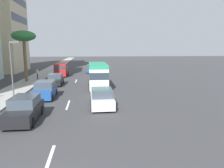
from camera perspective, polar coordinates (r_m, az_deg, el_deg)
ground_plane at (r=37.45m, az=-9.31°, el=1.79°), size 198.00×198.00×0.00m
sidewalk_right at (r=38.37m, az=-19.52°, el=1.66°), size 162.00×3.40×0.15m
lane_stripe_near at (r=10.37m, az=-16.66°, el=-19.39°), size 3.20×0.16×0.01m
lane_stripe_mid at (r=19.37m, az=-11.75°, el=-5.48°), size 3.20×0.16×0.01m
lane_stripe_far at (r=33.16m, az=-9.64°, el=0.80°), size 3.20×0.16×0.01m
van_lead at (r=39.66m, az=-13.44°, el=4.01°), size 5.18×2.15×2.32m
minibus_second at (r=26.80m, az=-3.86°, el=2.53°), size 6.72×2.33×3.12m
car_third at (r=30.05m, az=-14.98°, el=1.11°), size 4.09×1.92×1.53m
car_fourth at (r=15.98m, az=-22.45°, el=-6.31°), size 4.40×1.86×1.68m
car_fifth at (r=44.39m, az=-5.57°, el=4.08°), size 4.74×1.95×1.67m
car_sixth at (r=18.15m, az=-2.76°, el=-3.84°), size 4.21×1.92×1.61m
car_seventh at (r=22.56m, az=-17.58°, el=-1.55°), size 4.35×1.94×1.69m
pedestrian_near_lamp at (r=35.67m, az=-19.45°, el=2.74°), size 0.35×0.39×1.70m
palm_tree at (r=33.77m, az=-22.67°, el=11.47°), size 3.40×3.40×7.38m
street_lamp at (r=22.62m, az=-25.20°, el=5.38°), size 0.24×0.97×5.56m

